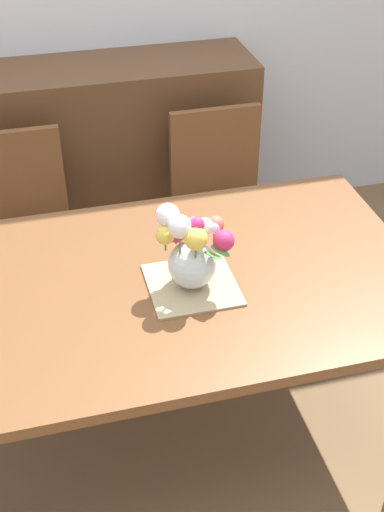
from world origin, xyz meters
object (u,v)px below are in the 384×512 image
Objects in this scene: chair_left at (22,222)px; chair_right at (221,195)px; dresser at (113,161)px; dining_table at (165,300)px; flower_vase at (191,250)px.

chair_left is 0.90m from chair_right.
dresser reaches higher than chair_right.
chair_right is 0.64m from dresser.
dresser is at bearing -48.39° from chair_right.
chair_right is at bearing -180.00° from chair_left.
flower_vase is at bearing -30.35° from dining_table.
dining_table is 1.92× the size of chair_right.
dining_table is 1.23× the size of dresser.
flower_vase is at bearing 67.46° from chair_right.
chair_right is (0.45, 0.85, -0.15)m from dining_table.
dining_table is at bearing 149.65° from flower_vase.
chair_left is at bearing 0.00° from chair_right.
dining_table is 0.97m from chair_left.
flower_vase reaches higher than dining_table.
dining_table is 0.97m from chair_right.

